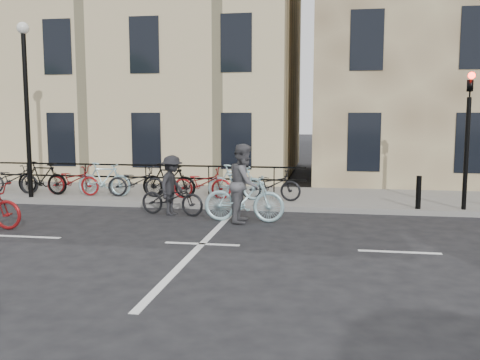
% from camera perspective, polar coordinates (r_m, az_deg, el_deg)
% --- Properties ---
extents(ground, '(120.00, 120.00, 0.00)m').
position_cam_1_polar(ground, '(11.30, -4.07, -6.84)').
color(ground, black).
rests_on(ground, ground).
extents(sidewalk, '(46.00, 4.00, 0.15)m').
position_cam_1_polar(sidewalk, '(18.11, -11.95, -1.45)').
color(sidewalk, slate).
rests_on(sidewalk, ground).
extents(building_west, '(20.00, 10.00, 10.00)m').
position_cam_1_polar(building_west, '(26.46, -16.90, 12.08)').
color(building_west, '#C3B584').
rests_on(building_west, sidewalk).
extents(traffic_light, '(0.18, 0.30, 3.90)m').
position_cam_1_polar(traffic_light, '(15.43, 23.15, 5.55)').
color(traffic_light, black).
rests_on(traffic_light, sidewalk).
extents(lamp_post, '(0.36, 0.36, 5.28)m').
position_cam_1_polar(lamp_post, '(17.61, -21.88, 9.11)').
color(lamp_post, black).
rests_on(lamp_post, sidewalk).
extents(bollard_east, '(0.14, 0.14, 0.90)m').
position_cam_1_polar(bollard_east, '(15.25, 18.51, -1.26)').
color(bollard_east, black).
rests_on(bollard_east, sidewalk).
extents(parked_bikes, '(10.40, 1.23, 1.05)m').
position_cam_1_polar(parked_bikes, '(16.89, -10.98, -0.08)').
color(parked_bikes, black).
rests_on(parked_bikes, sidewalk).
extents(cyclist_grey, '(2.05, 0.97, 1.98)m').
position_cam_1_polar(cyclist_grey, '(13.41, 0.44, -1.13)').
color(cyclist_grey, '#9AC2CA').
rests_on(cyclist_grey, ground).
extents(cyclist_dark, '(1.89, 1.13, 1.61)m').
position_cam_1_polar(cyclist_dark, '(14.47, -7.26, -1.24)').
color(cyclist_dark, black).
rests_on(cyclist_dark, ground).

